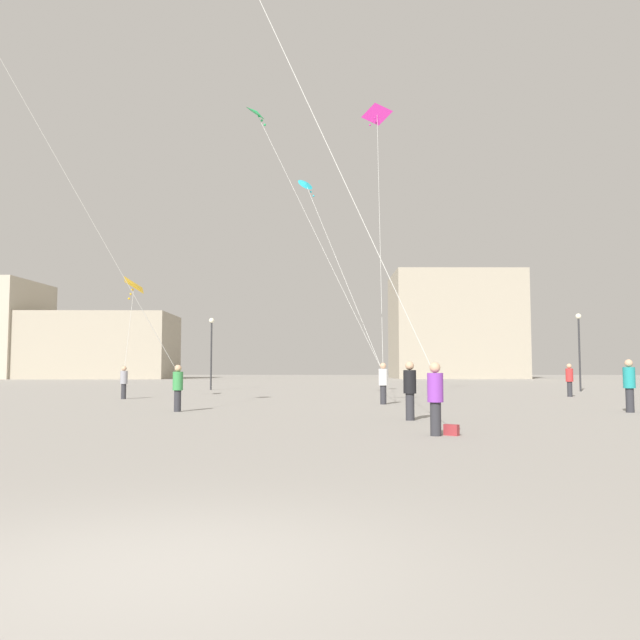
# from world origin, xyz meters

# --- Properties ---
(ground_plane) EXTENTS (300.00, 300.00, 0.00)m
(ground_plane) POSITION_xyz_m (0.00, 0.00, 0.00)
(ground_plane) COLOR gray
(person_in_purple) EXTENTS (0.35, 0.35, 1.59)m
(person_in_purple) POSITION_xyz_m (3.22, 9.49, 0.87)
(person_in_purple) COLOR #2D2D33
(person_in_purple) RESTS_ON ground_plane
(person_in_black) EXTENTS (0.36, 0.36, 1.66)m
(person_in_black) POSITION_xyz_m (3.04, 13.70, 0.91)
(person_in_black) COLOR #2D2D33
(person_in_black) RESTS_ON ground_plane
(person_in_grey) EXTENTS (0.34, 0.34, 1.58)m
(person_in_grey) POSITION_xyz_m (-9.55, 25.97, 0.86)
(person_in_grey) COLOR #2D2D33
(person_in_grey) RESTS_ON ground_plane
(person_in_teal) EXTENTS (0.38, 0.38, 1.76)m
(person_in_teal) POSITION_xyz_m (10.62, 17.36, 0.97)
(person_in_teal) COLOR #2D2D33
(person_in_teal) RESTS_ON ground_plane
(person_in_green) EXTENTS (0.34, 0.34, 1.58)m
(person_in_green) POSITION_xyz_m (-4.49, 17.02, 0.87)
(person_in_green) COLOR #2D2D33
(person_in_green) RESTS_ON ground_plane
(person_in_red) EXTENTS (0.37, 0.37, 1.71)m
(person_in_red) POSITION_xyz_m (12.67, 29.57, 0.94)
(person_in_red) COLOR #2D2D33
(person_in_red) RESTS_ON ground_plane
(person_in_white) EXTENTS (0.37, 0.37, 1.69)m
(person_in_white) POSITION_xyz_m (2.68, 21.91, 0.93)
(person_in_white) COLOR #2D2D33
(person_in_white) RESTS_ON ground_plane
(kite_amber_delta) EXTENTS (0.88, 1.54, 4.56)m
(kite_amber_delta) POSITION_xyz_m (-9.13, 25.98, 5.48)
(kite_amber_delta) COLOR yellow
(kite_cyan_diamond) EXTENTS (4.22, 7.18, 10.19)m
(kite_cyan_diamond) POSITION_xyz_m (-0.91, 28.43, 10.93)
(kite_cyan_diamond) COLOR #1EB2C6
(kite_magenta_delta) EXTENTS (1.43, 9.18, 14.73)m
(kite_magenta_delta) POSITION_xyz_m (2.85, 30.36, 15.22)
(kite_magenta_delta) COLOR #D12899
(kite_emerald_diamond) EXTENTS (6.02, 1.60, 11.79)m
(kite_emerald_diamond) POSITION_xyz_m (-2.70, 22.90, 12.59)
(kite_emerald_diamond) COLOR green
(building_centre_hall) EXTENTS (24.38, 14.95, 9.51)m
(building_centre_hall) POSITION_xyz_m (-37.00, 89.09, 4.75)
(building_centre_hall) COLOR #A39984
(building_centre_hall) RESTS_ON ground_plane
(building_right_hall) EXTENTS (19.50, 14.81, 15.90)m
(building_right_hall) POSITION_xyz_m (17.00, 94.68, 7.95)
(building_right_hall) COLOR #A39984
(building_right_hall) RESTS_ON ground_plane
(lamppost_east) EXTENTS (0.36, 0.36, 4.95)m
(lamppost_east) POSITION_xyz_m (-8.29, 39.48, 3.33)
(lamppost_east) COLOR #2D2D30
(lamppost_east) RESTS_ON ground_plane
(lamppost_west) EXTENTS (0.36, 0.36, 5.00)m
(lamppost_west) POSITION_xyz_m (15.98, 37.62, 3.35)
(lamppost_west) COLOR #2D2D30
(lamppost_west) RESTS_ON ground_plane
(handbag_beside_flyer) EXTENTS (0.34, 0.29, 0.24)m
(handbag_beside_flyer) POSITION_xyz_m (3.57, 9.59, 0.12)
(handbag_beside_flyer) COLOR maroon
(handbag_beside_flyer) RESTS_ON ground_plane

